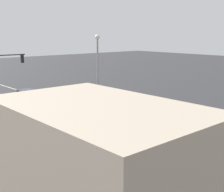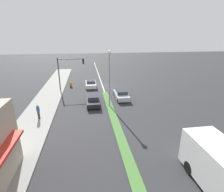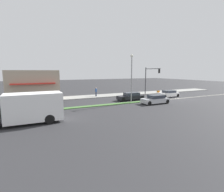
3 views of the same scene
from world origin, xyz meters
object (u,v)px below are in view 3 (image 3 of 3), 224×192
Objects in this scene: street_lamp at (132,72)px; warning_aframe_sign at (158,93)px; traffic_signal_main at (150,76)px; delivery_truck at (23,109)px; van_white at (168,94)px; pedestrian at (96,92)px; sedan_silver at (155,99)px; sedan_dark at (131,96)px.

warning_aframe_sign is at bearing -60.59° from street_lamp.
traffic_signal_main is at bearing 85.06° from warning_aframe_sign.
street_lamp reaches higher than delivery_truck.
traffic_signal_main reaches higher than van_white.
pedestrian reaches higher than sedan_silver.
sedan_silver is (-4.40, 6.87, 0.02)m from van_white.
delivery_truck is 1.77× the size of sedan_silver.
pedestrian is at bearing 27.26° from sedan_silver.
sedan_silver is at bearing 147.06° from traffic_signal_main.
van_white reaches higher than warning_aframe_sign.
traffic_signal_main is 6.69× the size of warning_aframe_sign.
street_lamp is at bearing -71.54° from delivery_truck.
van_white is 8.16m from sedan_silver.
traffic_signal_main is at bearing -102.60° from pedestrian.
sedan_dark is at bearing -66.13° from delivery_truck.
sedan_silver is at bearing -81.12° from delivery_truck.
warning_aframe_sign is 0.18× the size of sedan_dark.
delivery_truck is 17.81m from sedan_dark.
street_lamp is (-6.12, 8.34, 0.88)m from traffic_signal_main.
sedan_dark is (7.20, -16.27, -0.83)m from delivery_truck.
traffic_signal_main reaches higher than sedan_dark.
van_white is at bearing -73.80° from delivery_truck.
sedan_dark is (-3.74, 9.24, 0.21)m from warning_aframe_sign.
delivery_truck is at bearing 113.87° from sedan_dark.
pedestrian reaches higher than van_white.
warning_aframe_sign is 0.11× the size of delivery_truck.
traffic_signal_main is 25.95m from delivery_truck.
traffic_signal_main is at bearing -60.87° from sedan_dark.
sedan_silver is (2.80, -17.92, -0.83)m from delivery_truck.
traffic_signal_main is 1.32× the size of sedan_silver.
van_white is (7.20, -24.79, -0.84)m from delivery_truck.
delivery_truck is at bearing 113.20° from warning_aframe_sign.
warning_aframe_sign is at bearing -94.94° from traffic_signal_main.
sedan_silver is at bearing 136.99° from warning_aframe_sign.
delivery_truck is at bearing 106.20° from van_white.
sedan_silver is (-2.20, -2.94, -4.13)m from street_lamp.
van_white is 8.52m from sedan_dark.
pedestrian is 0.43× the size of van_white.
traffic_signal_main is 8.70m from sedan_dark.
pedestrian is at bearing 78.65° from warning_aframe_sign.
pedestrian is at bearing 31.48° from sedan_dark.
warning_aframe_sign is at bearing -67.98° from sedan_dark.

